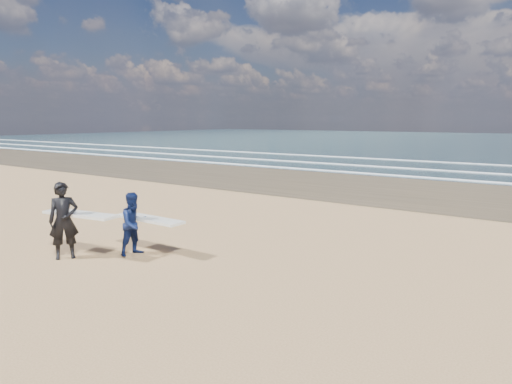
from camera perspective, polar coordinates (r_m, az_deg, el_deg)
The scene contains 2 objects.
surfer_near at distance 12.83m, azimuth -22.73°, elevation -3.23°, with size 2.26×1.22×2.01m.
surfer_far at distance 12.61m, azimuth -14.82°, elevation -3.81°, with size 2.20×1.07×1.69m.
Camera 1 is at (11.11, -5.90, 3.61)m, focal length 32.00 mm.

